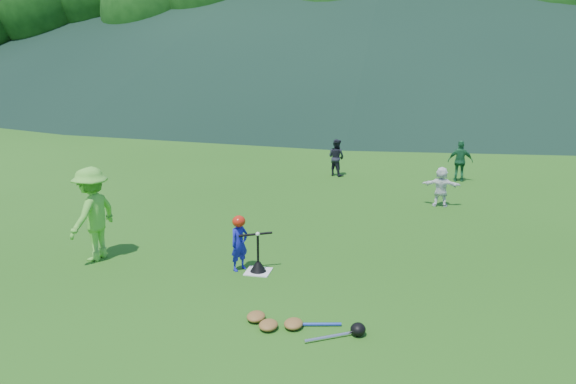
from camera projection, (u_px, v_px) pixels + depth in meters
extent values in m
plane|color=#205212|center=(258.00, 272.00, 10.32)|extent=(120.00, 120.00, 0.00)
cube|color=silver|center=(258.00, 272.00, 10.32)|extent=(0.45, 0.45, 0.02)
sphere|color=white|center=(258.00, 234.00, 10.14)|extent=(0.08, 0.08, 0.08)
imported|color=#161C9D|center=(239.00, 244.00, 10.31)|extent=(0.41, 0.44, 1.02)
imported|color=#5EBE37|center=(93.00, 214.00, 10.75)|extent=(0.82, 1.26, 1.83)
imported|color=black|center=(336.00, 157.00, 18.06)|extent=(0.73, 0.67, 1.19)
imported|color=#1B5B32|center=(460.00, 161.00, 17.25)|extent=(0.75, 0.31, 1.27)
imported|color=white|center=(441.00, 187.00, 14.52)|extent=(0.99, 0.35, 1.05)
cone|color=black|center=(258.00, 266.00, 10.29)|extent=(0.30, 0.30, 0.18)
cylinder|color=black|center=(258.00, 249.00, 10.21)|extent=(0.04, 0.04, 0.50)
ellipsoid|color=#B51E0C|center=(239.00, 221.00, 10.20)|extent=(0.24, 0.26, 0.22)
cylinder|color=black|center=(255.00, 234.00, 10.24)|extent=(0.58, 0.30, 0.07)
ellipsoid|color=olive|center=(268.00, 325.00, 8.21)|extent=(0.28, 0.34, 0.13)
ellipsoid|color=olive|center=(293.00, 324.00, 8.25)|extent=(0.28, 0.34, 0.13)
ellipsoid|color=olive|center=(256.00, 316.00, 8.47)|extent=(0.28, 0.34, 0.13)
cylinder|color=silver|center=(328.00, 337.00, 7.93)|extent=(0.64, 0.43, 0.06)
cylinder|color=#263FA5|center=(318.00, 324.00, 8.30)|extent=(0.67, 0.21, 0.05)
ellipsoid|color=black|center=(358.00, 329.00, 8.02)|extent=(0.22, 0.24, 0.19)
cube|color=gray|center=(373.00, 102.00, 36.64)|extent=(70.00, 0.03, 1.20)
cube|color=yellow|center=(374.00, 93.00, 36.48)|extent=(70.00, 0.08, 0.08)
cylinder|color=gray|center=(373.00, 102.00, 36.64)|extent=(0.07, 0.07, 1.30)
cylinder|color=#382314|center=(54.00, 75.00, 47.30)|extent=(0.56, 0.56, 3.74)
ellipsoid|color=#164711|center=(47.00, 1.00, 45.83)|extent=(8.13, 8.13, 9.35)
cylinder|color=#382314|center=(115.00, 71.00, 47.63)|extent=(0.56, 0.56, 4.34)
cylinder|color=#382314|center=(152.00, 81.00, 43.92)|extent=(0.56, 0.56, 3.18)
ellipsoid|color=#164711|center=(148.00, 13.00, 42.67)|extent=(6.92, 6.92, 7.95)
cylinder|color=#382314|center=(216.00, 76.00, 44.24)|extent=(0.56, 0.56, 3.78)
cylinder|color=#382314|center=(279.00, 72.00, 44.56)|extent=(0.56, 0.56, 4.38)
cylinder|color=#382314|center=(334.00, 83.00, 40.85)|extent=(0.56, 0.56, 3.22)
ellipsoid|color=#164711|center=(335.00, 9.00, 39.59)|extent=(6.99, 6.99, 8.04)
cylinder|color=#382314|center=(402.00, 78.00, 41.18)|extent=(0.56, 0.56, 3.81)
cylinder|color=#382314|center=(468.00, 74.00, 41.50)|extent=(0.56, 0.56, 4.41)
cylinder|color=#382314|center=(546.00, 85.00, 37.79)|extent=(0.56, 0.56, 3.25)
ellipsoid|color=#164711|center=(555.00, 5.00, 36.51)|extent=(7.07, 7.07, 8.13)
cone|color=black|center=(114.00, 10.00, 89.25)|extent=(80.00, 80.00, 20.00)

